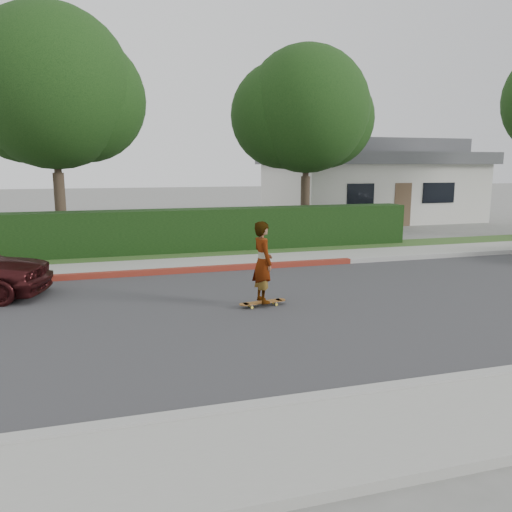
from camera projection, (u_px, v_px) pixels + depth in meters
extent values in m
plane|color=slate|center=(392.00, 300.00, 11.02)|extent=(120.00, 120.00, 0.00)
cube|color=#2D2D30|center=(392.00, 300.00, 11.02)|extent=(60.00, 8.00, 0.01)
cube|color=#9E9E99|center=(319.00, 263.00, 14.88)|extent=(60.00, 0.20, 0.15)
cube|color=maroon|center=(148.00, 273.00, 13.51)|extent=(12.00, 0.21, 0.15)
cube|color=gray|center=(307.00, 258.00, 15.73)|extent=(60.00, 1.60, 0.12)
cube|color=#2D4C1E|center=(290.00, 250.00, 17.25)|extent=(60.00, 1.60, 0.10)
cube|color=black|center=(201.00, 231.00, 16.86)|extent=(15.00, 1.00, 1.50)
cylinder|color=#33261C|center=(61.00, 213.00, 16.75)|extent=(0.36, 0.36, 2.70)
cylinder|color=#33261C|center=(57.00, 152.00, 16.38)|extent=(0.24, 0.24, 2.25)
sphere|color=black|center=(52.00, 88.00, 16.02)|extent=(5.20, 5.20, 5.20)
sphere|color=black|center=(28.00, 95.00, 16.22)|extent=(4.42, 4.42, 4.42)
sphere|color=black|center=(83.00, 100.00, 16.61)|extent=(4.16, 4.16, 4.16)
cylinder|color=#33261C|center=(305.00, 208.00, 19.71)|extent=(0.36, 0.36, 2.52)
cylinder|color=#33261C|center=(306.00, 160.00, 19.37)|extent=(0.24, 0.24, 2.10)
sphere|color=black|center=(307.00, 110.00, 19.03)|extent=(4.80, 4.80, 4.80)
sphere|color=black|center=(283.00, 115.00, 19.23)|extent=(4.08, 4.08, 4.08)
sphere|color=black|center=(325.00, 119.00, 19.62)|extent=(3.84, 3.84, 3.84)
cube|color=beige|center=(366.00, 191.00, 28.07)|extent=(10.00, 8.00, 3.00)
cube|color=#4C4C51|center=(368.00, 159.00, 27.75)|extent=(10.60, 8.60, 0.60)
cube|color=#4C4C51|center=(368.00, 148.00, 27.64)|extent=(8.40, 6.40, 0.80)
cube|color=black|center=(361.00, 194.00, 23.57)|extent=(1.40, 0.06, 1.00)
cube|color=black|center=(439.00, 193.00, 24.75)|extent=(1.80, 0.06, 1.00)
cube|color=brown|center=(403.00, 205.00, 24.30)|extent=(0.90, 0.06, 2.10)
cylinder|color=yellow|center=(252.00, 307.00, 10.33)|extent=(0.06, 0.04, 0.06)
cylinder|color=yellow|center=(249.00, 305.00, 10.47)|extent=(0.06, 0.04, 0.06)
cylinder|color=yellow|center=(276.00, 304.00, 10.56)|extent=(0.06, 0.04, 0.06)
cylinder|color=yellow|center=(273.00, 302.00, 10.70)|extent=(0.06, 0.04, 0.06)
cube|color=silver|center=(250.00, 305.00, 10.39)|extent=(0.07, 0.17, 0.02)
cube|color=silver|center=(275.00, 302.00, 10.62)|extent=(0.07, 0.17, 0.02)
cube|color=brown|center=(263.00, 302.00, 10.50)|extent=(0.87, 0.32, 0.02)
cylinder|color=brown|center=(244.00, 304.00, 10.33)|extent=(0.23, 0.23, 0.02)
cylinder|color=brown|center=(281.00, 300.00, 10.68)|extent=(0.23, 0.23, 0.02)
imported|color=white|center=(263.00, 262.00, 10.35)|extent=(0.46, 0.66, 1.70)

